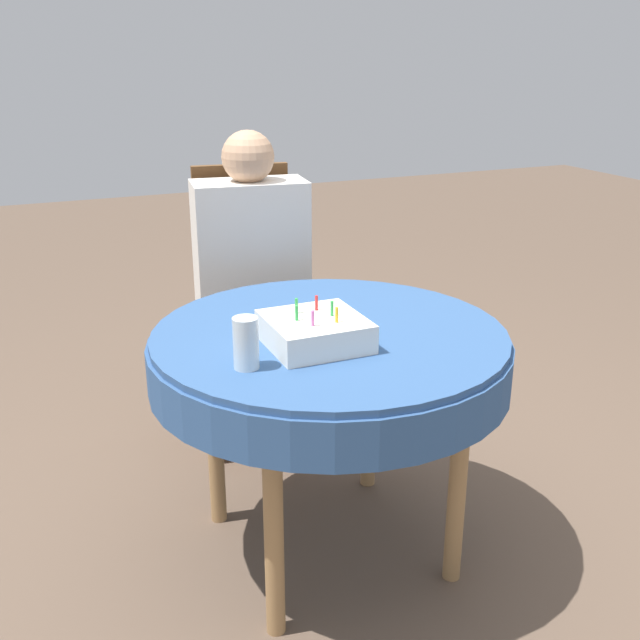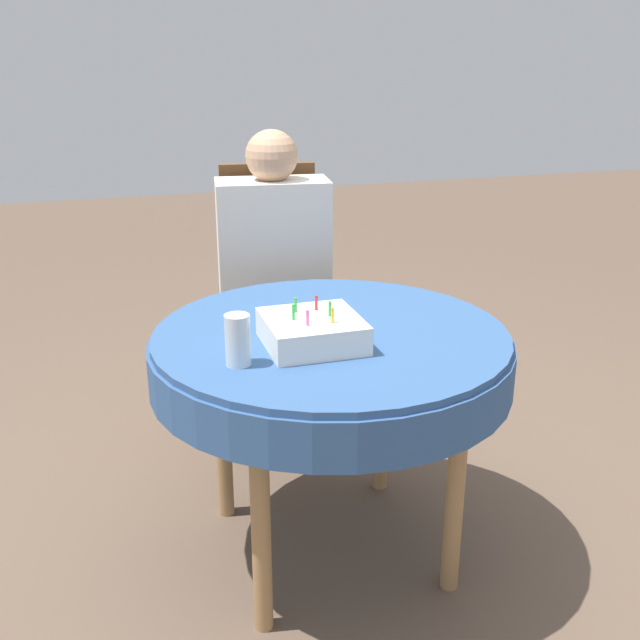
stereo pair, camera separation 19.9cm
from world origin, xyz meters
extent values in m
plane|color=brown|center=(0.00, 0.00, 0.00)|extent=(12.00, 12.00, 0.00)
cylinder|color=#335689|center=(0.00, 0.00, 0.69)|extent=(0.97, 0.97, 0.02)
cylinder|color=#335689|center=(0.00, 0.00, 0.62)|extent=(0.99, 0.99, 0.13)
cylinder|color=#A37A4C|center=(-0.27, -0.27, 0.34)|extent=(0.05, 0.05, 0.68)
cylinder|color=#A37A4C|center=(0.27, -0.27, 0.34)|extent=(0.05, 0.05, 0.68)
cylinder|color=#A37A4C|center=(-0.27, 0.27, 0.34)|extent=(0.05, 0.05, 0.68)
cylinder|color=#A37A4C|center=(0.27, 0.27, 0.34)|extent=(0.05, 0.05, 0.68)
cube|color=brown|center=(0.03, 0.76, 0.46)|extent=(0.45, 0.45, 0.04)
cube|color=brown|center=(0.05, 0.94, 0.75)|extent=(0.36, 0.08, 0.55)
cylinder|color=brown|center=(-0.17, 0.61, 0.22)|extent=(0.04, 0.04, 0.44)
cylinder|color=brown|center=(0.17, 0.56, 0.22)|extent=(0.04, 0.04, 0.44)
cylinder|color=brown|center=(-0.12, 0.95, 0.22)|extent=(0.04, 0.04, 0.44)
cylinder|color=brown|center=(0.22, 0.90, 0.22)|extent=(0.04, 0.04, 0.44)
cylinder|color=tan|center=(-0.09, 0.62, 0.24)|extent=(0.09, 0.09, 0.48)
cylinder|color=tan|center=(0.10, 0.59, 0.24)|extent=(0.09, 0.09, 0.48)
cube|color=silver|center=(0.03, 0.76, 0.74)|extent=(0.42, 0.26, 0.52)
sphere|color=tan|center=(0.03, 0.76, 1.08)|extent=(0.18, 0.18, 0.18)
cube|color=white|center=(-0.08, -0.08, 0.74)|extent=(0.24, 0.24, 0.07)
cylinder|color=green|center=(-0.03, -0.08, 0.80)|extent=(0.01, 0.01, 0.04)
cylinder|color=red|center=(-0.05, -0.02, 0.80)|extent=(0.01, 0.01, 0.04)
cylinder|color=green|center=(-0.11, -0.03, 0.80)|extent=(0.01, 0.01, 0.04)
cylinder|color=green|center=(-0.13, -0.08, 0.80)|extent=(0.01, 0.01, 0.04)
cylinder|color=#D166B2|center=(-0.10, -0.13, 0.80)|extent=(0.01, 0.01, 0.04)
cylinder|color=gold|center=(-0.04, -0.13, 0.80)|extent=(0.01, 0.01, 0.04)
cylinder|color=silver|center=(-0.29, -0.15, 0.77)|extent=(0.06, 0.06, 0.13)
camera|label=1|loc=(-0.78, -1.74, 1.43)|focal=42.00mm
camera|label=2|loc=(-0.59, -1.81, 1.43)|focal=42.00mm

